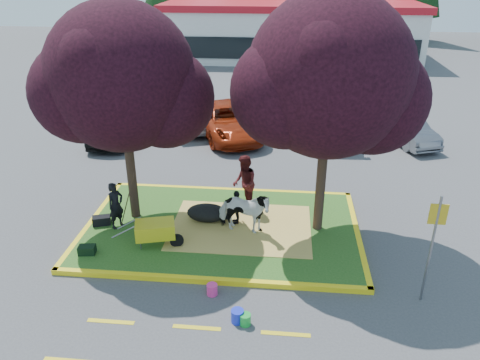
# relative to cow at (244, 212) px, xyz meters

# --- Properties ---
(ground) EXTENTS (90.00, 90.00, 0.00)m
(ground) POSITION_rel_cow_xyz_m (-0.70, 0.27, -0.83)
(ground) COLOR #424244
(ground) RESTS_ON ground
(median_island) EXTENTS (8.00, 5.00, 0.15)m
(median_island) POSITION_rel_cow_xyz_m (-0.70, 0.27, -0.75)
(median_island) COLOR #225219
(median_island) RESTS_ON ground
(curb_near) EXTENTS (8.30, 0.16, 0.15)m
(curb_near) POSITION_rel_cow_xyz_m (-0.70, -2.31, -0.75)
(curb_near) COLOR yellow
(curb_near) RESTS_ON ground
(curb_far) EXTENTS (8.30, 0.16, 0.15)m
(curb_far) POSITION_rel_cow_xyz_m (-0.70, 2.85, -0.75)
(curb_far) COLOR yellow
(curb_far) RESTS_ON ground
(curb_left) EXTENTS (0.16, 5.30, 0.15)m
(curb_left) POSITION_rel_cow_xyz_m (-4.78, 0.27, -0.75)
(curb_left) COLOR yellow
(curb_left) RESTS_ON ground
(curb_right) EXTENTS (0.16, 5.30, 0.15)m
(curb_right) POSITION_rel_cow_xyz_m (3.38, 0.27, -0.75)
(curb_right) COLOR yellow
(curb_right) RESTS_ON ground
(straw_bedding) EXTENTS (4.20, 3.00, 0.01)m
(straw_bedding) POSITION_rel_cow_xyz_m (-0.10, 0.27, -0.67)
(straw_bedding) COLOR #DBC25A
(straw_bedding) RESTS_ON median_island
(tree_purple_left) EXTENTS (5.06, 4.20, 6.51)m
(tree_purple_left) POSITION_rel_cow_xyz_m (-3.48, 0.65, 3.53)
(tree_purple_left) COLOR black
(tree_purple_left) RESTS_ON median_island
(tree_purple_right) EXTENTS (5.30, 4.40, 6.82)m
(tree_purple_right) POSITION_rel_cow_xyz_m (2.22, 0.45, 3.74)
(tree_purple_right) COLOR black
(tree_purple_right) RESTS_ON median_island
(fire_lane_stripe_a) EXTENTS (1.10, 0.12, 0.01)m
(fire_lane_stripe_a) POSITION_rel_cow_xyz_m (-2.70, -3.93, -0.82)
(fire_lane_stripe_a) COLOR yellow
(fire_lane_stripe_a) RESTS_ON ground
(fire_lane_stripe_b) EXTENTS (1.10, 0.12, 0.01)m
(fire_lane_stripe_b) POSITION_rel_cow_xyz_m (-0.70, -3.93, -0.82)
(fire_lane_stripe_b) COLOR yellow
(fire_lane_stripe_b) RESTS_ON ground
(fire_lane_stripe_c) EXTENTS (1.10, 0.12, 0.01)m
(fire_lane_stripe_c) POSITION_rel_cow_xyz_m (1.30, -3.93, -0.82)
(fire_lane_stripe_c) COLOR yellow
(fire_lane_stripe_c) RESTS_ON ground
(retail_building) EXTENTS (20.40, 8.40, 4.40)m
(retail_building) POSITION_rel_cow_xyz_m (1.30, 28.25, 1.42)
(retail_building) COLOR silver
(retail_building) RESTS_ON ground
(cow) EXTENTS (1.69, 0.96, 1.35)m
(cow) POSITION_rel_cow_xyz_m (0.00, 0.00, 0.00)
(cow) COLOR white
(cow) RESTS_ON median_island
(calf) EXTENTS (1.41, 1.03, 0.55)m
(calf) POSITION_rel_cow_xyz_m (-1.18, 0.57, -0.40)
(calf) COLOR black
(calf) RESTS_ON median_island
(handler) EXTENTS (0.58, 0.63, 1.45)m
(handler) POSITION_rel_cow_xyz_m (-3.82, -0.06, 0.05)
(handler) COLOR black
(handler) RESTS_ON median_island
(visitor_a) EXTENTS (0.90, 1.04, 1.85)m
(visitor_a) POSITION_rel_cow_xyz_m (-0.11, 1.42, 0.25)
(visitor_a) COLOR #441314
(visitor_a) RESTS_ON median_island
(visitor_b) EXTENTS (0.35, 0.67, 1.10)m
(visitor_b) POSITION_rel_cow_xyz_m (-0.26, 0.52, -0.12)
(visitor_b) COLOR black
(visitor_b) RESTS_ON median_island
(wheelbarrow) EXTENTS (1.96, 0.91, 0.74)m
(wheelbarrow) POSITION_rel_cow_xyz_m (-2.39, -0.95, -0.17)
(wheelbarrow) COLOR black
(wheelbarrow) RESTS_ON median_island
(gear_bag_dark) EXTENTS (0.59, 0.44, 0.27)m
(gear_bag_dark) POSITION_rel_cow_xyz_m (-4.37, 0.02, -0.54)
(gear_bag_dark) COLOR black
(gear_bag_dark) RESTS_ON median_island
(gear_bag_green) EXTENTS (0.48, 0.33, 0.24)m
(gear_bag_green) POSITION_rel_cow_xyz_m (-4.20, -1.54, -0.55)
(gear_bag_green) COLOR black
(gear_bag_green) RESTS_ON median_island
(sign_post) EXTENTS (0.40, 0.06, 2.84)m
(sign_post) POSITION_rel_cow_xyz_m (4.57, -2.43, 0.95)
(sign_post) COLOR slate
(sign_post) RESTS_ON ground
(bucket_green) EXTENTS (0.33, 0.33, 0.28)m
(bucket_green) POSITION_rel_cow_xyz_m (0.38, -3.71, -0.69)
(bucket_green) COLOR green
(bucket_green) RESTS_ON ground
(bucket_pink) EXTENTS (0.29, 0.29, 0.29)m
(bucket_pink) POSITION_rel_cow_xyz_m (-0.53, -2.74, -0.68)
(bucket_pink) COLOR #F7368A
(bucket_pink) RESTS_ON ground
(bucket_blue) EXTENTS (0.38, 0.38, 0.32)m
(bucket_blue) POSITION_rel_cow_xyz_m (0.19, -3.64, -0.67)
(bucket_blue) COLOR #1A2CD7
(bucket_blue) RESTS_ON ground
(car_black) EXTENTS (2.07, 4.66, 1.56)m
(car_black) POSITION_rel_cow_xyz_m (-6.52, 7.80, -0.05)
(car_black) COLOR black
(car_black) RESTS_ON ground
(car_silver) EXTENTS (2.81, 4.55, 1.42)m
(car_silver) POSITION_rel_cow_xyz_m (-3.67, 9.68, -0.12)
(car_silver) COLOR gray
(car_silver) RESTS_ON ground
(car_red) EXTENTS (4.47, 5.93, 1.50)m
(car_red) POSITION_rel_cow_xyz_m (-1.56, 8.72, -0.08)
(car_red) COLOR #98270C
(car_red) RESTS_ON ground
(car_white) EXTENTS (1.92, 4.39, 1.26)m
(car_white) POSITION_rel_cow_xyz_m (3.44, 9.01, -0.20)
(car_white) COLOR white
(car_white) RESTS_ON ground
(car_grey) EXTENTS (2.52, 3.99, 1.24)m
(car_grey) POSITION_rel_cow_xyz_m (6.53, 8.65, -0.20)
(car_grey) COLOR slate
(car_grey) RESTS_ON ground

